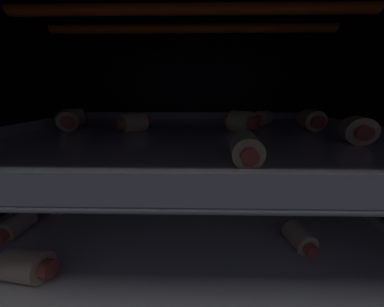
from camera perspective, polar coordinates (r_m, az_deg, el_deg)
name	(u,v)px	position (r cm, az deg, el deg)	size (l,w,h in cm)	color
ground_plane	(191,259)	(41.77, -0.27, -28.59)	(61.79, 44.56, 1.20)	black
oven_wall_back	(193,127)	(51.43, 0.24, 7.78)	(61.79, 1.20, 41.71)	black
oven_wall_left	(1,149)	(43.31, -44.70, 0.85)	(1.20, 42.16, 41.71)	black
heating_element	(191,9)	(30.79, -0.40, 36.87)	(47.51, 16.83, 1.37)	#F25919
oven_rack_lower	(191,207)	(34.60, -0.29, -15.59)	(56.64, 41.32, 0.77)	#B7B7BC
baking_tray_lower	(191,203)	(34.16, -0.30, -14.44)	(53.20, 37.79, 1.77)	silver
pig_in_blanket_lower_0	(18,224)	(35.58, -42.14, -15.23)	(2.70, 5.45, 2.48)	beige
pig_in_blanket_lower_1	(164,187)	(35.74, -8.18, -9.83)	(5.12, 4.04, 3.06)	beige
pig_in_blanket_lower_2	(59,201)	(38.00, -34.57, -11.42)	(4.61, 5.71, 2.84)	beige
pig_in_blanket_lower_3	(26,265)	(27.56, -40.76, -23.70)	(6.22, 3.49, 2.96)	beige
pig_in_blanket_lower_4	(299,237)	(28.29, 29.07, -20.78)	(2.98, 5.03, 2.56)	beige
pig_in_blanket_lower_5	(130,162)	(49.79, -17.97, -2.54)	(3.32, 5.49, 3.04)	beige
oven_rack_upper	(191,140)	(29.85, -0.33, 3.93)	(56.50, 41.32, 0.63)	#B7B7BC
baking_tray_upper	(191,135)	(29.67, -0.33, 5.45)	(53.20, 37.79, 2.24)	silver
pig_in_blanket_upper_0	(246,149)	(17.64, 15.57, 1.42)	(3.08, 5.41, 2.64)	beige
pig_in_blanket_upper_1	(241,122)	(31.68, 14.15, 9.07)	(5.37, 4.89, 3.36)	beige
pig_in_blanket_upper_2	(134,123)	(32.28, -16.63, 8.66)	(5.10, 4.47, 2.96)	beige
pig_in_blanket_upper_3	(358,130)	(31.42, 40.68, 5.25)	(4.10, 4.93, 3.27)	beige
pig_in_blanket_upper_4	(67,121)	(39.03, -33.06, 8.16)	(5.07, 5.82, 3.19)	beige
pig_in_blanket_upper_5	(262,118)	(39.72, 19.95, 9.77)	(4.32, 4.46, 2.83)	beige
pig_in_blanket_upper_6	(73,117)	(43.88, -31.60, 9.17)	(4.67, 4.59, 3.26)	beige
pig_in_blanket_upper_7	(311,120)	(38.87, 31.68, 8.44)	(3.74, 5.81, 3.29)	beige
pig_in_blanket_upper_9	(313,119)	(43.62, 32.15, 8.69)	(4.80, 3.33, 2.72)	beige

